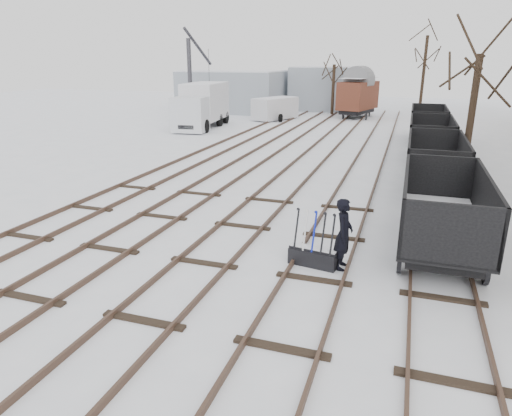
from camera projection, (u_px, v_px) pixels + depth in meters
The scene contains 17 objects.
ground at pixel (204, 264), 12.27m from camera, with size 120.00×120.00×0.00m, color white.
tracks at pixel (311, 160), 24.57m from camera, with size 13.90×52.00×0.16m.
shed_left at pixel (235, 91), 47.99m from camera, with size 10.00×8.00×4.10m.
shed_right at pixel (326, 88), 48.81m from camera, with size 7.00×6.00×4.50m.
ground_frame at pixel (313, 255), 12.11m from camera, with size 1.35×0.63×1.49m.
worker at pixel (344, 234), 11.76m from camera, with size 0.69×0.46×1.90m, color black.
freight_wagon_a at pixel (441, 223), 12.81m from camera, with size 2.21×5.52×2.25m.
freight_wagon_b at pixel (434, 172), 18.58m from camera, with size 2.21×5.52×2.25m.
freight_wagon_c at pixel (430, 145), 24.34m from camera, with size 2.21×5.52×2.25m.
freight_wagon_d at pixel (427, 129), 30.11m from camera, with size 2.21×5.52×2.25m.
box_van_wagon at pixel (358, 95), 42.07m from camera, with size 3.69×5.22×3.61m.
lorry at pixel (202, 105), 35.92m from camera, with size 3.03×7.76×3.44m.
panel_van at pixel (275, 108), 40.90m from camera, with size 3.52×4.85×1.96m.
crane at pixel (192, 95), 41.47m from camera, with size 1.73×4.65×7.88m.
tree_near at pixel (471, 121), 19.59m from camera, with size 0.30×0.30×5.46m, color black.
tree_far_left at pixel (333, 90), 44.56m from camera, with size 0.30×0.30×4.74m, color black.
tree_far_right at pixel (423, 75), 44.88m from camera, with size 0.30×0.30×7.40m, color black.
Camera 1 is at (4.89, -10.16, 5.26)m, focal length 32.00 mm.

